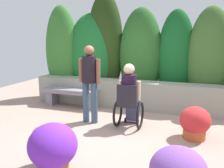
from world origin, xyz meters
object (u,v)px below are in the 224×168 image
stone_bench (70,95)px  person_standing_companion (90,79)px  person_in_wheelchair (129,98)px  flower_pot_red_accent (195,123)px  flower_pot_terracotta_by_wall (53,148)px

stone_bench → person_standing_companion: 1.50m
person_in_wheelchair → flower_pot_red_accent: bearing=0.4°
person_in_wheelchair → flower_pot_red_accent: size_ratio=2.18×
person_in_wheelchair → flower_pot_terracotta_by_wall: (-0.55, -1.97, -0.27)m
stone_bench → person_standing_companion: person_standing_companion is taller
person_in_wheelchair → flower_pot_red_accent: 1.35m
person_in_wheelchair → stone_bench: bearing=163.1°
person_in_wheelchair → person_standing_companion: person_standing_companion is taller
flower_pot_terracotta_by_wall → flower_pot_red_accent: 2.57m
stone_bench → flower_pot_red_accent: bearing=-18.1°
person_standing_companion → flower_pot_terracotta_by_wall: person_standing_companion is taller
stone_bench → person_in_wheelchair: 2.09m
flower_pot_red_accent → person_standing_companion: bearing=176.2°
person_standing_companion → flower_pot_red_accent: person_standing_companion is taller
flower_pot_red_accent → person_in_wheelchair: bearing=172.3°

